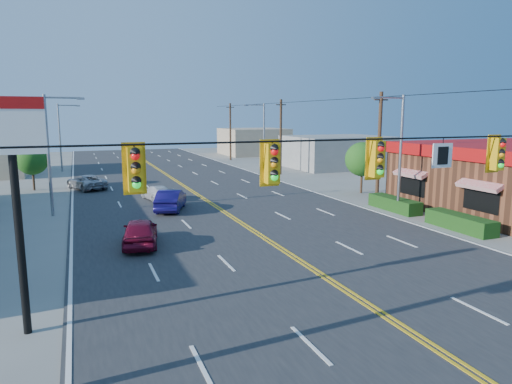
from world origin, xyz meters
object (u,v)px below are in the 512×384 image
object	(u,v)px
car_magenta	(140,233)
car_white	(157,193)
pizza_hut_sign	(13,167)
signal_span	(406,176)
car_blue	(171,201)
car_silver	(86,183)

from	to	relation	value
car_magenta	car_white	world-z (taller)	car_magenta
pizza_hut_sign	car_white	distance (m)	22.75
car_white	car_magenta	bearing A→B (deg)	65.72
pizza_hut_sign	car_white	size ratio (longest dim) A/B	1.75
signal_span	car_blue	size ratio (longest dim) A/B	5.41
car_blue	car_silver	xyz separation A→B (m)	(-5.31, 11.98, -0.09)
car_magenta	car_blue	distance (m)	8.80
pizza_hut_sign	car_white	bearing A→B (deg)	70.47
car_blue	car_silver	world-z (taller)	car_blue
pizza_hut_sign	car_magenta	bearing A→B (deg)	61.52
car_silver	car_magenta	bearing A→B (deg)	73.39
pizza_hut_sign	car_silver	size ratio (longest dim) A/B	1.45
car_white	pizza_hut_sign	bearing A→B (deg)	59.18
signal_span	car_blue	distance (m)	21.21
car_magenta	car_blue	world-z (taller)	car_blue
pizza_hut_sign	car_magenta	size ratio (longest dim) A/B	1.63
signal_span	car_magenta	bearing A→B (deg)	117.21
car_magenta	car_white	xyz separation A→B (m)	(2.91, 12.64, -0.15)
car_blue	car_white	distance (m)	4.44
signal_span	car_blue	world-z (taller)	signal_span
car_magenta	signal_span	bearing A→B (deg)	126.79
pizza_hut_sign	car_silver	xyz separation A→B (m)	(2.39, 28.54, -4.53)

